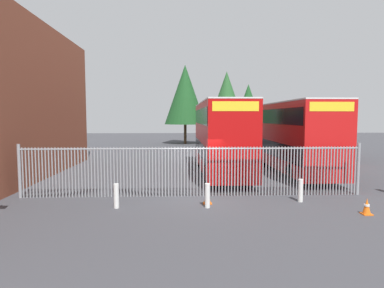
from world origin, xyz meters
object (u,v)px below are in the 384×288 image
at_px(bollard_center_front, 207,196).
at_px(double_decker_bus_far_back, 241,127).
at_px(double_decker_bus_near_gate, 291,134).
at_px(traffic_cone_mid_forecourt, 367,207).
at_px(double_decker_bus_behind_fence_right, 308,129).
at_px(traffic_cone_by_gate, 207,197).
at_px(double_decker_bus_behind_fence_left, 220,135).
at_px(bollard_near_left, 116,196).
at_px(bollard_near_right, 301,190).

bearing_deg(bollard_center_front, double_decker_bus_far_back, 76.19).
xyz_separation_m(double_decker_bus_near_gate, traffic_cone_mid_forecourt, (-0.38, -9.14, -2.13)).
xyz_separation_m(double_decker_bus_behind_fence_right, traffic_cone_by_gate, (-10.60, -16.24, -2.13)).
bearing_deg(double_decker_bus_far_back, traffic_cone_by_gate, -104.03).
relative_size(double_decker_bus_behind_fence_left, traffic_cone_mid_forecourt, 18.32).
relative_size(double_decker_bus_behind_fence_right, bollard_center_front, 11.38).
xyz_separation_m(double_decker_bus_near_gate, bollard_near_left, (-9.56, -7.93, -1.95)).
bearing_deg(double_decker_bus_behind_fence_left, traffic_cone_mid_forecourt, -64.67).
relative_size(double_decker_bus_far_back, bollard_near_left, 11.38).
bearing_deg(double_decker_bus_behind_fence_left, bollard_center_front, -100.75).
relative_size(bollard_near_left, bollard_center_front, 1.00).
bearing_deg(double_decker_bus_near_gate, bollard_near_right, -106.10).
height_order(bollard_near_left, traffic_cone_mid_forecourt, bollard_near_left).
distance_m(double_decker_bus_far_back, bollard_center_front, 24.13).
bearing_deg(bollard_near_left, traffic_cone_by_gate, 7.49).
distance_m(double_decker_bus_behind_fence_right, double_decker_bus_far_back, 8.19).
distance_m(double_decker_bus_far_back, traffic_cone_by_gate, 23.58).
bearing_deg(double_decker_bus_behind_fence_right, traffic_cone_mid_forecourt, -105.56).
bearing_deg(traffic_cone_mid_forecourt, bollard_center_front, 168.88).
height_order(double_decker_bus_behind_fence_left, traffic_cone_mid_forecourt, double_decker_bus_behind_fence_left).
bearing_deg(traffic_cone_by_gate, double_decker_bus_behind_fence_right, 56.85).
bearing_deg(traffic_cone_by_gate, bollard_center_front, -95.01).
bearing_deg(double_decker_bus_near_gate, bollard_center_front, -126.97).
height_order(double_decker_bus_behind_fence_left, bollard_near_left, double_decker_bus_behind_fence_left).
bearing_deg(traffic_cone_mid_forecourt, bollard_near_right, 133.12).
distance_m(bollard_center_front, traffic_cone_by_gate, 0.60).
relative_size(double_decker_bus_near_gate, traffic_cone_by_gate, 18.32).
height_order(double_decker_bus_behind_fence_right, double_decker_bus_far_back, same).
relative_size(double_decker_bus_behind_fence_right, bollard_near_right, 11.38).
height_order(double_decker_bus_behind_fence_right, traffic_cone_mid_forecourt, double_decker_bus_behind_fence_right).
relative_size(double_decker_bus_behind_fence_left, bollard_near_left, 11.38).
height_order(double_decker_bus_near_gate, double_decker_bus_behind_fence_left, same).
distance_m(bollard_near_right, traffic_cone_by_gate, 3.90).
distance_m(double_decker_bus_near_gate, traffic_cone_by_gate, 9.81).
bearing_deg(bollard_near_left, bollard_near_right, 4.87).
distance_m(double_decker_bus_behind_fence_left, traffic_cone_by_gate, 7.63).
relative_size(double_decker_bus_near_gate, double_decker_bus_behind_fence_right, 1.00).
bearing_deg(traffic_cone_mid_forecourt, double_decker_bus_far_back, 89.82).
height_order(double_decker_bus_behind_fence_left, double_decker_bus_far_back, same).
height_order(double_decker_bus_behind_fence_right, bollard_near_left, double_decker_bus_behind_fence_right).
relative_size(bollard_near_right, traffic_cone_mid_forecourt, 1.61).
distance_m(double_decker_bus_behind_fence_right, bollard_near_left, 22.00).
bearing_deg(traffic_cone_by_gate, bollard_near_right, 2.46).
distance_m(double_decker_bus_behind_fence_right, bollard_center_front, 19.99).
bearing_deg(bollard_center_front, bollard_near_left, 178.42).
distance_m(double_decker_bus_near_gate, double_decker_bus_behind_fence_right, 9.91).
bearing_deg(bollard_near_left, double_decker_bus_behind_fence_right, 49.69).
relative_size(double_decker_bus_behind_fence_right, bollard_near_left, 11.38).
distance_m(double_decker_bus_far_back, traffic_cone_mid_forecourt, 24.56).
distance_m(double_decker_bus_near_gate, double_decker_bus_behind_fence_left, 4.58).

